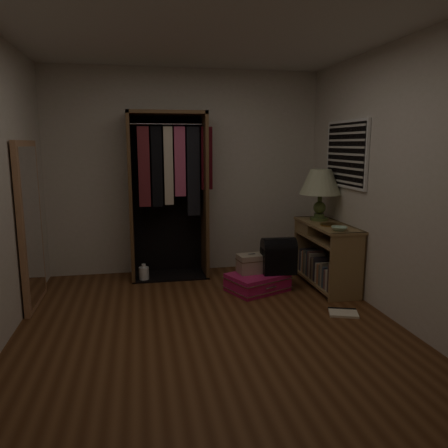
{
  "coord_description": "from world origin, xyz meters",
  "views": [
    {
      "loc": [
        -0.6,
        -3.67,
        1.67
      ],
      "look_at": [
        0.3,
        0.95,
        0.8
      ],
      "focal_mm": 35.0,
      "sensor_mm": 36.0,
      "label": 1
    }
  ],
  "objects": [
    {
      "name": "floor_book",
      "position": [
        1.35,
        0.15,
        0.01
      ],
      "size": [
        0.33,
        0.3,
        0.03
      ],
      "rotation": [
        0.0,
        0.0,
        -0.33
      ],
      "color": "#F4EBCD",
      "rests_on": "ground"
    },
    {
      "name": "pink_suitcase",
      "position": [
        0.7,
        0.98,
        0.1
      ],
      "size": [
        0.79,
        0.7,
        0.2
      ],
      "rotation": [
        0.0,
        0.0,
        0.41
      ],
      "color": "#C6185F",
      "rests_on": "ground"
    },
    {
      "name": "table_lamp",
      "position": [
        1.54,
        1.25,
        1.2
      ],
      "size": [
        0.55,
        0.55,
        0.62
      ],
      "rotation": [
        0.0,
        0.0,
        0.13
      ],
      "color": "#44592B",
      "rests_on": "console_bookshelf"
    },
    {
      "name": "ceramic_bowl",
      "position": [
        1.49,
        0.6,
        0.77
      ],
      "size": [
        0.23,
        0.23,
        0.04
      ],
      "primitive_type": "imported",
      "rotation": [
        0.0,
        0.0,
        -0.42
      ],
      "color": "#A3C4A5",
      "rests_on": "console_bookshelf"
    },
    {
      "name": "floor_mirror",
      "position": [
        -1.7,
        1.0,
        0.85
      ],
      "size": [
        0.06,
        0.8,
        1.7
      ],
      "color": "#B37D56",
      "rests_on": "ground"
    },
    {
      "name": "open_wardrobe",
      "position": [
        -0.23,
        1.77,
        1.2
      ],
      "size": [
        1.02,
        0.5,
        2.05
      ],
      "color": "brown",
      "rests_on": "ground"
    },
    {
      "name": "black_bag",
      "position": [
        0.94,
        0.97,
        0.41
      ],
      "size": [
        0.39,
        0.26,
        0.42
      ],
      "rotation": [
        0.0,
        0.0,
        -0.04
      ],
      "color": "black",
      "rests_on": "pink_suitcase"
    },
    {
      "name": "brass_tray",
      "position": [
        1.54,
        0.9,
        0.76
      ],
      "size": [
        0.28,
        0.28,
        0.01
      ],
      "rotation": [
        0.0,
        0.0,
        0.15
      ],
      "color": "#A37C3E",
      "rests_on": "console_bookshelf"
    },
    {
      "name": "white_jug",
      "position": [
        -0.58,
        1.6,
        0.09
      ],
      "size": [
        0.15,
        0.15,
        0.21
      ],
      "rotation": [
        0.0,
        0.0,
        0.24
      ],
      "color": "white",
      "rests_on": "ground"
    },
    {
      "name": "train_case",
      "position": [
        0.64,
        1.04,
        0.31
      ],
      "size": [
        0.34,
        0.26,
        0.23
      ],
      "rotation": [
        0.0,
        0.0,
        0.14
      ],
      "color": "tan",
      "rests_on": "pink_suitcase"
    },
    {
      "name": "ground",
      "position": [
        0.0,
        0.0,
        0.0
      ],
      "size": [
        4.0,
        4.0,
        0.0
      ],
      "primitive_type": "plane",
      "color": "#553018",
      "rests_on": "ground"
    },
    {
      "name": "console_bookshelf",
      "position": [
        1.53,
        1.05,
        0.39
      ],
      "size": [
        0.42,
        1.12,
        0.75
      ],
      "color": "olive",
      "rests_on": "ground"
    },
    {
      "name": "room_walls",
      "position": [
        0.08,
        0.04,
        1.5
      ],
      "size": [
        3.52,
        4.02,
        2.6
      ],
      "color": "beige",
      "rests_on": "ground"
    }
  ]
}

